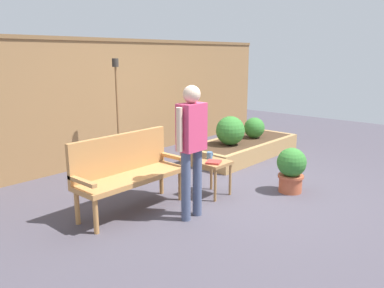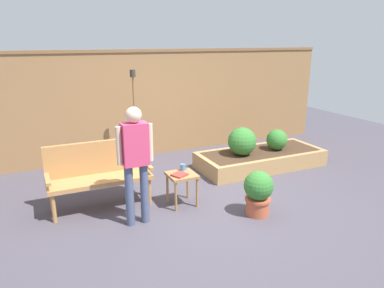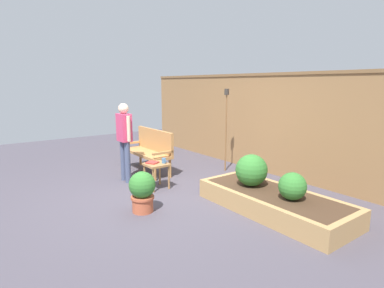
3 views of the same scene
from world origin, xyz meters
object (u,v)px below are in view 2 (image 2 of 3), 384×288
at_px(cup_on_table, 183,167).
at_px(shrub_near_bench, 242,141).
at_px(person_by_bench, 135,156).
at_px(shrub_far_corner, 277,140).
at_px(potted_boxwood, 258,191).
at_px(side_table, 182,179).
at_px(tiki_torch, 134,103).
at_px(garden_bench, 99,170).
at_px(book_on_table, 179,175).

xyz_separation_m(cup_on_table, shrub_near_bench, (1.49, 0.74, 0.03)).
relative_size(shrub_near_bench, person_by_bench, 0.33).
bearing_deg(shrub_far_corner, potted_boxwood, -133.78).
distance_m(cup_on_table, shrub_far_corner, 2.39).
height_order(side_table, tiki_torch, tiki_torch).
bearing_deg(garden_bench, shrub_far_corner, 6.23).
distance_m(cup_on_table, book_on_table, 0.22).
bearing_deg(tiki_torch, shrub_far_corner, -21.88).
bearing_deg(garden_bench, shrub_near_bench, 8.05).
distance_m(side_table, cup_on_table, 0.19).
relative_size(book_on_table, tiki_torch, 0.11).
distance_m(cup_on_table, tiki_torch, 1.89).
bearing_deg(shrub_near_bench, side_table, -151.11).
bearing_deg(garden_bench, tiki_torch, 55.44).
bearing_deg(cup_on_table, side_table, -120.25).
distance_m(shrub_near_bench, person_by_bench, 2.60).
distance_m(cup_on_table, shrub_near_bench, 1.66).
distance_m(book_on_table, shrub_far_corner, 2.57).
height_order(garden_bench, shrub_far_corner, garden_bench).
relative_size(side_table, cup_on_table, 4.09).
xyz_separation_m(book_on_table, person_by_bench, (-0.69, -0.22, 0.44)).
relative_size(cup_on_table, potted_boxwood, 0.19).
height_order(book_on_table, potted_boxwood, potted_boxwood).
height_order(side_table, shrub_far_corner, shrub_far_corner).
bearing_deg(side_table, garden_bench, 155.95).
xyz_separation_m(side_table, book_on_table, (-0.06, -0.05, 0.10)).
relative_size(cup_on_table, tiki_torch, 0.06).
height_order(side_table, cup_on_table, cup_on_table).
bearing_deg(person_by_bench, shrub_far_corner, 20.14).
bearing_deg(tiki_torch, side_table, -85.61).
bearing_deg(shrub_near_bench, person_by_bench, -153.83).
xyz_separation_m(cup_on_table, book_on_table, (-0.13, -0.17, -0.04)).
distance_m(shrub_near_bench, shrub_far_corner, 0.79).
distance_m(shrub_far_corner, person_by_bench, 3.33).
distance_m(garden_bench, potted_boxwood, 2.28).
relative_size(shrub_near_bench, tiki_torch, 0.28).
bearing_deg(shrub_near_bench, cup_on_table, -153.61).
distance_m(garden_bench, side_table, 1.20).
bearing_deg(tiki_torch, book_on_table, -87.49).
height_order(garden_bench, side_table, garden_bench).
distance_m(potted_boxwood, person_by_bench, 1.74).
xyz_separation_m(garden_bench, tiki_torch, (0.95, 1.38, 0.69)).
distance_m(side_table, shrub_near_bench, 1.79).
relative_size(cup_on_table, book_on_table, 0.60).
xyz_separation_m(garden_bench, shrub_far_corner, (3.44, 0.38, -0.05)).
height_order(cup_on_table, shrub_far_corner, shrub_far_corner).
height_order(shrub_near_bench, person_by_bench, person_by_bench).
relative_size(garden_bench, book_on_table, 7.39).
relative_size(side_table, shrub_far_corner, 1.21).
bearing_deg(cup_on_table, potted_boxwood, -48.49).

